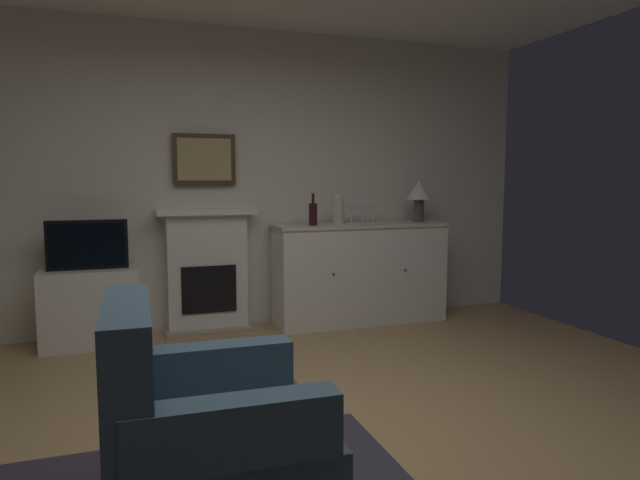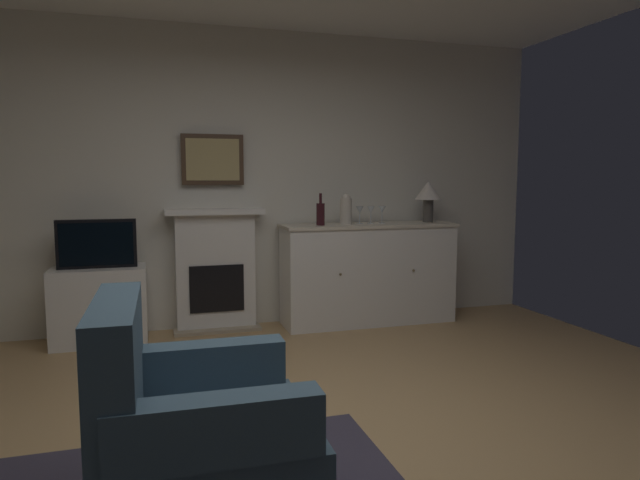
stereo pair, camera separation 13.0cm
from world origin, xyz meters
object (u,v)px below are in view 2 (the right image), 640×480
at_px(wine_bottle, 321,214).
at_px(tv_set, 97,244).
at_px(sideboard_cabinet, 368,273).
at_px(fireplace_unit, 215,270).
at_px(wine_glass_center, 371,211).
at_px(table_lamp, 428,193).
at_px(vase_decorative, 346,210).
at_px(wine_glass_left, 360,211).
at_px(wine_glass_right, 382,210).
at_px(framed_picture, 213,160).
at_px(tv_cabinet, 100,305).
at_px(armchair, 192,433).

bearing_deg(wine_bottle, tv_set, 178.76).
bearing_deg(sideboard_cabinet, fireplace_unit, 172.85).
relative_size(fireplace_unit, wine_bottle, 3.79).
distance_m(wine_glass_center, tv_set, 2.43).
xyz_separation_m(sideboard_cabinet, wine_bottle, (-0.49, -0.05, 0.58)).
relative_size(table_lamp, vase_decorative, 1.42).
relative_size(wine_glass_left, wine_glass_right, 1.00).
bearing_deg(wine_glass_center, tv_set, -179.37).
relative_size(framed_picture, wine_bottle, 1.90).
xyz_separation_m(wine_bottle, wine_glass_left, (0.41, 0.07, 0.01)).
xyz_separation_m(wine_glass_right, tv_cabinet, (-2.53, 0.01, -0.75)).
height_order(sideboard_cabinet, wine_glass_left, wine_glass_left).
xyz_separation_m(fireplace_unit, table_lamp, (2.03, -0.18, 0.68)).
xyz_separation_m(tv_set, armchair, (0.56, -2.75, -0.45)).
relative_size(fireplace_unit, framed_picture, 2.00).
bearing_deg(wine_glass_center, wine_bottle, -172.56).
height_order(vase_decorative, tv_set, vase_decorative).
height_order(wine_bottle, wine_glass_center, wine_bottle).
relative_size(wine_glass_left, tv_set, 0.27).
bearing_deg(wine_glass_right, vase_decorative, -171.18).
bearing_deg(fireplace_unit, wine_glass_center, -6.30).
distance_m(wine_glass_center, tv_cabinet, 2.53).
distance_m(tv_set, armchair, 2.84).
bearing_deg(vase_decorative, table_lamp, 3.32).
bearing_deg(wine_glass_center, sideboard_cabinet, -147.66).
distance_m(wine_glass_left, wine_glass_center, 0.11).
xyz_separation_m(vase_decorative, tv_cabinet, (-2.14, 0.06, -0.77)).
height_order(wine_bottle, wine_glass_left, wine_bottle).
relative_size(fireplace_unit, vase_decorative, 3.91).
xyz_separation_m(tv_cabinet, tv_set, (-0.00, -0.02, 0.52)).
xyz_separation_m(wine_bottle, tv_set, (-1.90, 0.04, -0.22)).
xyz_separation_m(wine_glass_left, wine_glass_center, (0.11, -0.01, 0.00)).
distance_m(wine_bottle, vase_decorative, 0.25).
relative_size(wine_bottle, vase_decorative, 1.03).
distance_m(fireplace_unit, tv_set, 1.03).
distance_m(framed_picture, tv_set, 1.22).
bearing_deg(wine_glass_left, tv_cabinet, -179.76).
xyz_separation_m(table_lamp, tv_set, (-3.00, -0.01, -0.39)).
relative_size(fireplace_unit, tv_set, 1.77).
xyz_separation_m(wine_glass_center, armchair, (-1.86, -2.78, -0.69)).
xyz_separation_m(wine_bottle, tv_cabinet, (-1.90, 0.06, -0.73)).
bearing_deg(tv_set, fireplace_unit, 10.77).
bearing_deg(tv_set, vase_decorative, -1.12).
bearing_deg(table_lamp, armchair, -131.55).
relative_size(framed_picture, wine_glass_left, 3.33).
relative_size(table_lamp, wine_glass_right, 2.42).
distance_m(vase_decorative, armchair, 3.22).
relative_size(sideboard_cabinet, wine_glass_center, 10.02).
relative_size(wine_glass_center, tv_set, 0.27).
distance_m(wine_glass_center, vase_decorative, 0.28).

